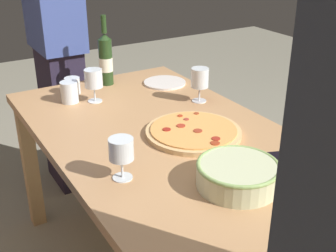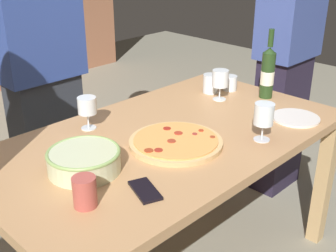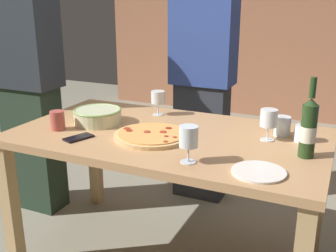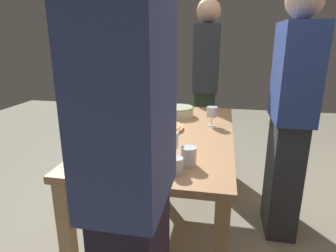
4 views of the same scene
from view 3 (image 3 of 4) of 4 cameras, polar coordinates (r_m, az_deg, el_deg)
The scene contains 15 objects.
dining_table at distance 2.12m, azimuth 0.00°, elevation -3.43°, with size 1.60×0.90×0.75m.
brick_wall_back at distance 5.07m, azimuth 15.66°, elevation 14.78°, with size 4.43×0.16×2.44m, color #A46849.
pizza at distance 2.03m, azimuth -2.25°, elevation -1.28°, with size 0.38×0.38×0.03m.
serving_bowl at distance 2.28m, azimuth -9.95°, elevation 1.44°, with size 0.27×0.27×0.08m.
wine_bottle at distance 1.85m, azimuth 19.20°, elevation -0.22°, with size 0.07×0.07×0.36m.
wine_glass_near_pizza at distance 1.70m, azimuth 2.92°, elevation -1.76°, with size 0.08×0.08×0.16m.
wine_glass_by_bottle at distance 2.40m, azimuth -1.41°, elevation 3.99°, with size 0.08×0.08×0.14m.
wine_glass_far_left at distance 2.02m, azimuth 14.00°, elevation 0.89°, with size 0.08×0.08×0.16m.
cup_amber at distance 2.21m, azimuth -15.30°, elevation 0.77°, with size 0.08×0.08×0.10m, color #BA5147.
cup_ceramic at distance 2.13m, azimuth 15.82°, elevation -0.01°, with size 0.08×0.08×0.10m, color white.
cup_spare at distance 2.07m, azimuth 18.37°, elevation -1.00°, with size 0.08×0.08×0.08m, color white.
side_plate at distance 1.67m, azimuth 12.66°, elevation -6.33°, with size 0.22×0.22×0.01m, color white.
cell_phone at distance 2.06m, azimuth -12.49°, elevation -1.61°, with size 0.07×0.14×0.01m, color black.
person_guest_left at distance 2.81m, azimuth -19.24°, elevation 5.86°, with size 0.44×0.24×1.75m.
person_guest_right at distance 2.84m, azimuth 4.91°, elevation 6.50°, with size 0.43×0.24×1.72m.
Camera 3 is at (0.82, -1.80, 1.42)m, focal length 43.24 mm.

